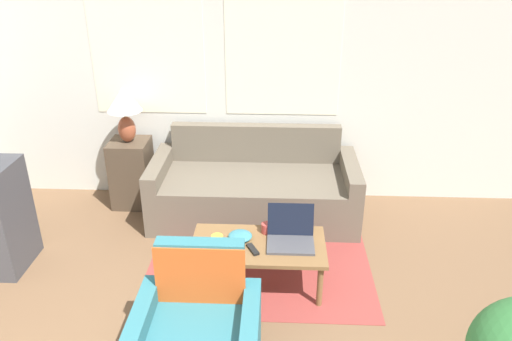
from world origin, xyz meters
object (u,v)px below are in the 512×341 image
(coffee_table, at_px, (258,248))
(laptop, at_px, (291,235))
(table_lamp, at_px, (124,106))
(tv_remote, at_px, (253,249))
(cup_yellow, at_px, (267,228))
(couch, at_px, (255,190))
(cup_navy, at_px, (217,242))
(snack_bowl, at_px, (240,236))

(coffee_table, xyz_separation_m, laptop, (0.25, 0.04, 0.10))
(table_lamp, height_order, tv_remote, table_lamp)
(coffee_table, bearing_deg, laptop, 9.27)
(table_lamp, distance_m, cup_yellow, 1.90)
(couch, height_order, cup_navy, couch)
(laptop, height_order, tv_remote, laptop)
(couch, relative_size, coffee_table, 1.91)
(table_lamp, bearing_deg, coffee_table, -44.02)
(tv_remote, bearing_deg, couch, 92.16)
(table_lamp, xyz_separation_m, cup_navy, (1.03, -1.35, -0.62))
(coffee_table, relative_size, snack_bowl, 5.56)
(cup_navy, bearing_deg, coffee_table, 12.23)
(table_lamp, relative_size, laptop, 1.53)
(cup_yellow, bearing_deg, cup_navy, -147.65)
(table_lamp, relative_size, tv_remote, 3.55)
(couch, relative_size, snack_bowl, 10.62)
(couch, relative_size, cup_yellow, 23.62)
(snack_bowl, xyz_separation_m, tv_remote, (0.11, -0.15, -0.02))
(cup_navy, xyz_separation_m, snack_bowl, (0.16, 0.13, -0.03))
(snack_bowl, bearing_deg, coffee_table, -23.74)
(coffee_table, height_order, laptop, laptop)
(laptop, relative_size, tv_remote, 2.32)
(cup_navy, relative_size, snack_bowl, 0.57)
(coffee_table, relative_size, cup_yellow, 12.37)
(tv_remote, bearing_deg, coffee_table, 67.77)
(table_lamp, xyz_separation_m, tv_remote, (1.30, -1.38, -0.66))
(snack_bowl, bearing_deg, couch, 86.77)
(cup_yellow, distance_m, snack_bowl, 0.23)
(coffee_table, bearing_deg, snack_bowl, 156.26)
(table_lamp, distance_m, cup_navy, 1.81)
(couch, distance_m, laptop, 1.15)
(table_lamp, height_order, cup_yellow, table_lamp)
(table_lamp, bearing_deg, snack_bowl, -45.85)
(laptop, bearing_deg, cup_yellow, 146.21)
(coffee_table, xyz_separation_m, snack_bowl, (-0.14, 0.06, 0.07))
(couch, height_order, laptop, couch)
(table_lamp, xyz_separation_m, laptop, (1.58, -1.25, -0.61))
(laptop, bearing_deg, coffee_table, -170.73)
(cup_navy, height_order, snack_bowl, cup_navy)
(cup_navy, bearing_deg, couch, 79.45)
(laptop, relative_size, cup_yellow, 4.29)
(coffee_table, distance_m, snack_bowl, 0.17)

